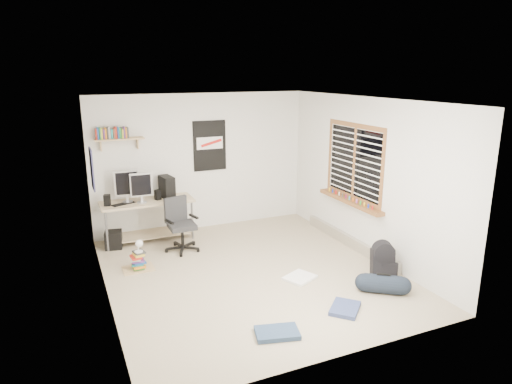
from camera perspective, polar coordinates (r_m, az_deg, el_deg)
name	(u,v)px	position (r m, az deg, el deg)	size (l,w,h in m)	color
floor	(250,273)	(6.82, -0.72, -10.09)	(4.00, 4.50, 0.01)	gray
ceiling	(250,100)	(6.19, -0.80, 11.45)	(4.00, 4.50, 0.01)	white
back_wall	(202,162)	(8.46, -6.77, 3.72)	(4.00, 0.01, 2.50)	silver
left_wall	(100,208)	(5.93, -18.88, -1.86)	(0.01, 4.50, 2.50)	silver
right_wall	(367,178)	(7.39, 13.70, 1.75)	(0.01, 4.50, 2.50)	silver
desk	(148,219)	(8.20, -13.37, -3.36)	(1.56, 0.68, 0.71)	#BEB584
monitor_left	(127,191)	(7.98, -15.85, 0.16)	(0.39, 0.10, 0.43)	#929397
monitor_right	(141,192)	(7.88, -14.14, -0.03)	(0.36, 0.09, 0.39)	#AEAFB3
pc_tower	(167,187)	(8.12, -11.08, 0.59)	(0.18, 0.38, 0.39)	black
keyboard	(123,204)	(7.94, -16.26, -1.45)	(0.39, 0.14, 0.02)	black
speaker_left	(107,200)	(7.91, -18.11, -1.01)	(0.10, 0.10, 0.20)	black
speaker_right	(158,195)	(8.05, -12.18, -0.38)	(0.09, 0.09, 0.18)	black
office_chair	(182,222)	(7.55, -9.26, -3.73)	(0.58, 0.58, 0.89)	#252628
wall_shelf	(119,139)	(7.96, -16.71, 6.36)	(0.80, 0.22, 0.24)	tan
poster_back_wall	(210,146)	(8.43, -5.80, 5.77)	(0.62, 0.03, 0.92)	black
poster_left_wall	(92,169)	(7.04, -19.83, 2.72)	(0.02, 0.42, 0.60)	navy
window	(353,162)	(7.55, 12.09, 3.67)	(0.10, 1.50, 1.26)	brown
baseboard_heater	(349,241)	(7.92, 11.59, -6.01)	(0.08, 2.50, 0.18)	#B7B2A8
backpack	(382,263)	(6.88, 15.52, -8.59)	(0.32, 0.25, 0.42)	black
duffel_bag	(383,283)	(6.43, 15.60, -10.91)	(0.25, 0.25, 0.49)	black
tshirt	(300,278)	(6.66, 5.50, -10.60)	(0.41, 0.35, 0.04)	white
jeans_a	(277,333)	(5.37, 2.66, -17.16)	(0.49, 0.31, 0.05)	navy
jeans_b	(345,308)	(5.94, 11.06, -14.10)	(0.43, 0.32, 0.05)	navy
book_stack	(138,260)	(7.10, -14.57, -8.20)	(0.41, 0.33, 0.28)	brown
desk_lamp	(138,246)	(7.00, -14.51, -6.51)	(0.12, 0.20, 0.20)	white
subwoofer	(114,240)	(8.03, -17.38, -5.75)	(0.27, 0.27, 0.30)	black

